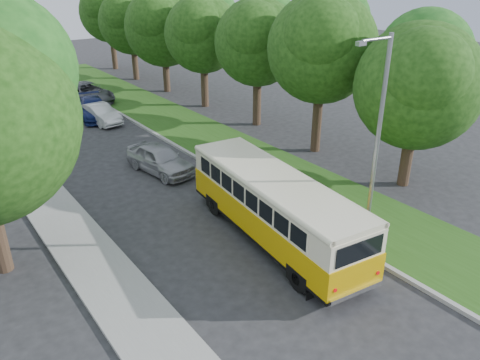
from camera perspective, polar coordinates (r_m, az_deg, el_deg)
ground at (r=18.16m, az=-0.12°, el=-8.60°), size 120.00×120.00×0.00m
curb at (r=23.52m, az=-0.23°, el=-0.19°), size 0.20×70.00×0.15m
grass_verge at (r=24.86m, az=4.15°, el=1.13°), size 4.50×70.00×0.13m
sidewalk at (r=20.33m, az=-19.86°, el=-6.12°), size 2.20×70.00×0.12m
treeline at (r=32.84m, az=-15.03°, el=16.80°), size 24.27×41.91×9.46m
lamppost_near at (r=17.32m, az=16.27°, el=4.81°), size 1.71×0.16×8.00m
warning_sign at (r=25.99m, az=-24.50°, el=3.87°), size 0.56×0.10×2.50m
vintage_bus at (r=18.17m, az=4.18°, el=-3.53°), size 3.44×9.62×2.80m
car_silver at (r=24.90m, az=-9.73°, el=2.55°), size 2.41×4.57×1.48m
car_white at (r=34.02m, az=-16.69°, el=7.73°), size 1.86×4.11×1.31m
car_blue at (r=35.34m, az=-17.41°, el=8.34°), size 2.85×5.14×1.41m
car_grey at (r=39.77m, az=-18.18°, el=10.08°), size 3.35×5.86×1.54m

